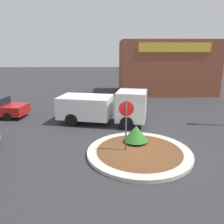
% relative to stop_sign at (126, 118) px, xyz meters
% --- Properties ---
extents(ground_plane, '(120.00, 120.00, 0.00)m').
position_rel_stop_sign_xyz_m(ground_plane, '(0.63, -0.11, -1.76)').
color(ground_plane, '#2D2D30').
extents(traffic_island, '(4.91, 4.91, 0.16)m').
position_rel_stop_sign_xyz_m(traffic_island, '(0.63, -0.11, -1.67)').
color(traffic_island, '#BCB7AD').
rests_on(traffic_island, ground_plane).
extents(stop_sign, '(0.69, 0.07, 2.54)m').
position_rel_stop_sign_xyz_m(stop_sign, '(0.00, 0.00, 0.00)').
color(stop_sign, '#4C4C51').
rests_on(stop_sign, ground_plane).
extents(island_shrub, '(1.22, 1.22, 0.90)m').
position_rel_stop_sign_xyz_m(island_shrub, '(0.60, 0.88, -1.09)').
color(island_shrub, brown).
rests_on(island_shrub, traffic_island).
extents(utility_truck, '(6.06, 3.40, 2.23)m').
position_rel_stop_sign_xyz_m(utility_truck, '(-1.08, 4.54, -0.61)').
color(utility_truck, white).
rests_on(utility_truck, ground_plane).
extents(storefront_building, '(10.31, 6.07, 5.86)m').
position_rel_stop_sign_xyz_m(storefront_building, '(5.92, 15.83, 1.18)').
color(storefront_building, brown).
rests_on(storefront_building, ground_plane).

